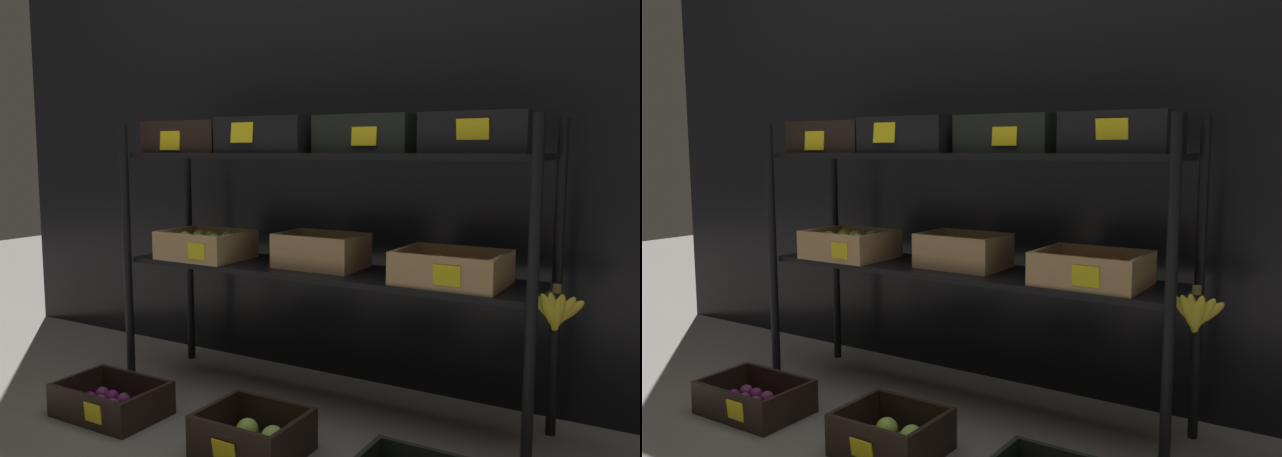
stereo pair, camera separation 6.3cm
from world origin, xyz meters
The scene contains 5 objects.
ground_plane centered at (0.00, 0.00, 0.00)m, with size 10.00×10.00×0.00m, color #605B56.
storefront_wall centered at (0.00, 0.38, 1.13)m, with size 3.94×0.12×2.26m, color black.
display_rack centered at (-0.01, 0.00, 0.74)m, with size 1.68×0.39×1.04m.
crate_ground_plum centered at (-0.59, -0.44, 0.04)m, with size 0.37×0.26×0.12m.
crate_ground_apple_green centered at (0.01, -0.42, 0.05)m, with size 0.31×0.26×0.13m.
Camera 1 is at (1.14, -1.94, 0.93)m, focal length 36.20 mm.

